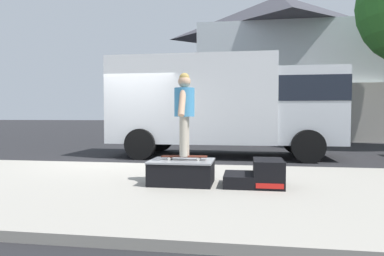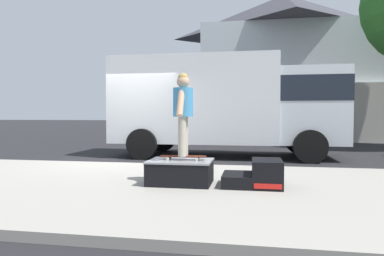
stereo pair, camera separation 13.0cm
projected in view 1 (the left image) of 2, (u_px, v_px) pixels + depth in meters
The scene contains 8 objects.
ground_plane at pixel (120, 164), 9.09m from camera, with size 140.00×140.00×0.00m, color black.
sidewalk_slab at pixel (60, 185), 6.13m from camera, with size 50.00×5.00×0.12m, color gray.
skate_box at pixel (182, 171), 5.94m from camera, with size 1.08×0.80×0.41m.
kicker_ramp at pixel (259, 175), 5.74m from camera, with size 0.97×0.75×0.44m.
skateboard at pixel (184, 157), 5.95m from camera, with size 0.79×0.23×0.07m.
skater_kid at pixel (184, 107), 5.92m from camera, with size 0.34×0.73×1.42m.
box_truck at pixel (225, 102), 10.80m from camera, with size 6.91×2.63×3.05m.
house_behind at pixel (280, 65), 20.65m from camera, with size 9.54×8.23×8.40m.
Camera 1 is at (3.24, -8.66, 1.30)m, focal length 32.45 mm.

